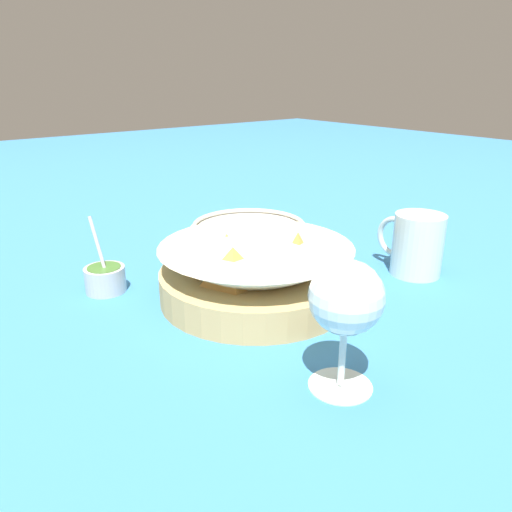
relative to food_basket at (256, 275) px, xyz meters
name	(u,v)px	position (x,y,z in m)	size (l,w,h in m)	color
ground_plane	(225,294)	(0.04, 0.03, -0.03)	(4.00, 4.00, 0.00)	teal
food_basket	(256,275)	(0.00, 0.00, 0.00)	(0.27, 0.27, 0.09)	tan
sauce_cup	(105,278)	(0.15, 0.16, -0.01)	(0.07, 0.06, 0.11)	#B7B7BC
wine_glass	(346,302)	(-0.22, 0.06, 0.06)	(0.07, 0.07, 0.14)	silver
beer_mug	(416,247)	(-0.08, -0.25, 0.01)	(0.12, 0.08, 0.10)	silver
side_plate	(249,226)	(0.26, -0.19, -0.03)	(0.24, 0.24, 0.01)	silver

